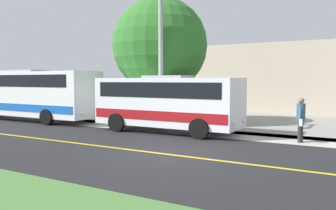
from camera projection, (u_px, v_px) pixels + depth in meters
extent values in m
plane|color=#477238|center=(167.00, 154.00, 11.77)|extent=(120.00, 120.00, 0.00)
cube|color=black|center=(167.00, 154.00, 11.77)|extent=(8.00, 100.00, 0.01)
cube|color=#B2ADA3|center=(222.00, 134.00, 16.28)|extent=(2.40, 100.00, 0.01)
cube|color=gray|center=(310.00, 121.00, 21.05)|extent=(14.00, 36.00, 0.01)
cube|color=gold|center=(167.00, 154.00, 11.77)|extent=(0.16, 100.00, 0.00)
cube|color=white|center=(167.00, 102.00, 16.77)|extent=(2.32, 7.15, 2.28)
cube|color=maroon|center=(167.00, 114.00, 16.81)|extent=(2.36, 7.00, 0.44)
cube|color=black|center=(167.00, 89.00, 16.73)|extent=(2.36, 6.43, 0.70)
cube|color=gray|center=(167.00, 77.00, 16.68)|extent=(1.39, 2.14, 0.12)
cylinder|color=black|center=(219.00, 123.00, 16.76)|extent=(0.25, 0.90, 0.90)
cylinder|color=black|center=(199.00, 129.00, 14.75)|extent=(0.25, 0.90, 0.90)
cylinder|color=black|center=(143.00, 118.00, 18.94)|extent=(0.25, 0.90, 0.90)
cylinder|color=black|center=(117.00, 123.00, 16.93)|extent=(0.25, 0.90, 0.90)
sphere|color=#F2EACC|center=(243.00, 121.00, 15.61)|extent=(0.20, 0.20, 0.20)
sphere|color=#F2EACC|center=(234.00, 124.00, 14.51)|extent=(0.20, 0.20, 0.20)
cube|color=white|center=(23.00, 93.00, 22.00)|extent=(2.36, 11.23, 2.68)
cube|color=blue|center=(23.00, 106.00, 22.06)|extent=(2.40, 11.01, 0.44)
cube|color=black|center=(22.00, 81.00, 21.95)|extent=(2.40, 10.11, 0.70)
cube|color=gray|center=(22.00, 71.00, 21.90)|extent=(1.41, 3.37, 0.12)
cylinder|color=black|center=(77.00, 114.00, 21.40)|extent=(0.25, 0.90, 0.90)
cylinder|color=black|center=(47.00, 117.00, 19.36)|extent=(0.25, 0.90, 0.90)
cylinder|color=black|center=(5.00, 109.00, 24.83)|extent=(0.25, 0.90, 0.90)
sphere|color=#F2EACC|center=(98.00, 112.00, 19.86)|extent=(0.20, 0.20, 0.20)
sphere|color=#F2EACC|center=(82.00, 114.00, 18.74)|extent=(0.20, 0.20, 0.20)
cylinder|color=#262628|center=(301.00, 131.00, 14.15)|extent=(0.18, 0.18, 0.88)
cylinder|color=#262628|center=(300.00, 132.00, 13.98)|extent=(0.18, 0.18, 0.88)
cylinder|color=#335972|center=(301.00, 112.00, 14.01)|extent=(0.34, 0.34, 0.70)
sphere|color=#8C664C|center=(301.00, 101.00, 13.98)|extent=(0.24, 0.24, 0.24)
cylinder|color=#335972|center=(302.00, 111.00, 14.16)|extent=(0.29, 0.10, 0.63)
cube|color=beige|center=(303.00, 121.00, 14.24)|extent=(0.20, 0.12, 0.28)
cylinder|color=#335972|center=(300.00, 112.00, 13.85)|extent=(0.29, 0.10, 0.63)
cube|color=white|center=(301.00, 122.00, 13.79)|extent=(0.20, 0.12, 0.28)
cylinder|color=#9E9EA3|center=(161.00, 57.00, 17.42)|extent=(0.24, 0.24, 7.34)
cylinder|color=brown|center=(160.00, 102.00, 20.41)|extent=(0.36, 0.36, 2.47)
sphere|color=#2D6B28|center=(160.00, 45.00, 20.17)|extent=(5.54, 5.54, 5.54)
cube|color=#B7A893|center=(291.00, 78.00, 30.05)|extent=(10.00, 19.50, 5.35)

